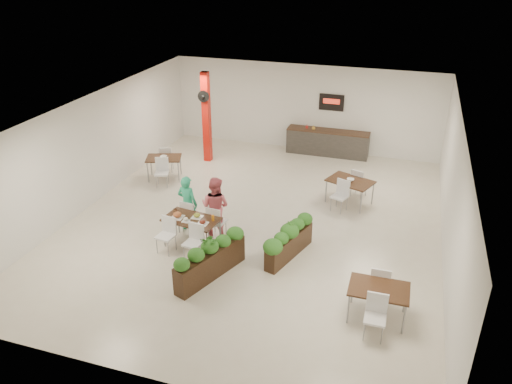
% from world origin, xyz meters
% --- Properties ---
extents(ground, '(12.00, 12.00, 0.00)m').
position_xyz_m(ground, '(0.00, 0.00, 0.00)').
color(ground, beige).
rests_on(ground, ground).
extents(room_shell, '(10.10, 12.10, 3.22)m').
position_xyz_m(room_shell, '(0.00, 0.00, 2.01)').
color(room_shell, white).
rests_on(room_shell, ground).
extents(red_column, '(0.40, 0.41, 3.20)m').
position_xyz_m(red_column, '(-3.00, 3.79, 1.64)').
color(red_column, red).
rests_on(red_column, ground).
extents(service_counter, '(3.00, 0.64, 2.20)m').
position_xyz_m(service_counter, '(1.00, 5.65, 0.49)').
color(service_counter, '#2D2B28').
rests_on(service_counter, ground).
extents(main_table, '(1.49, 1.77, 0.92)m').
position_xyz_m(main_table, '(-1.20, -1.61, 0.64)').
color(main_table, black).
rests_on(main_table, ground).
extents(diner_man, '(0.63, 0.45, 1.59)m').
position_xyz_m(diner_man, '(-1.59, -0.96, 0.80)').
color(diner_man, '#28B07E').
rests_on(diner_man, ground).
extents(diner_woman, '(0.88, 0.73, 1.67)m').
position_xyz_m(diner_woman, '(-0.79, -0.96, 0.83)').
color(diner_woman, '#E76675').
rests_on(diner_woman, ground).
extents(planter_left, '(1.06, 2.05, 1.14)m').
position_xyz_m(planter_left, '(-0.19, -2.79, 0.54)').
color(planter_left, black).
rests_on(planter_left, ground).
extents(planter_right, '(0.85, 1.82, 0.98)m').
position_xyz_m(planter_right, '(1.34, -1.41, 0.49)').
color(planter_right, black).
rests_on(planter_right, ground).
extents(side_table_a, '(1.30, 1.67, 0.92)m').
position_xyz_m(side_table_a, '(-3.76, 1.89, 0.62)').
color(side_table_a, black).
rests_on(side_table_a, ground).
extents(side_table_b, '(1.51, 1.66, 0.92)m').
position_xyz_m(side_table_b, '(2.34, 1.94, 0.64)').
color(side_table_b, black).
rests_on(side_table_b, ground).
extents(side_table_c, '(1.22, 1.62, 0.92)m').
position_xyz_m(side_table_c, '(3.63, -3.09, 0.63)').
color(side_table_c, black).
rests_on(side_table_c, ground).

